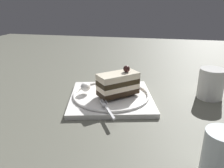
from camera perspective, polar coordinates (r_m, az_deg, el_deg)
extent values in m
plane|color=#535449|center=(0.68, -0.24, -4.03)|extent=(2.40, 2.40, 0.00)
cube|color=silver|center=(0.67, 0.00, -3.51)|extent=(0.29, 0.29, 0.01)
torus|color=silver|center=(0.67, 0.00, -2.70)|extent=(0.28, 0.28, 0.01)
cube|color=black|center=(0.66, 1.49, -2.04)|extent=(0.12, 0.13, 0.02)
cube|color=#F6E2BF|center=(0.65, 1.50, -0.79)|extent=(0.12, 0.13, 0.02)
cube|color=#2F2412|center=(0.65, 1.51, 0.49)|extent=(0.12, 0.13, 0.02)
cube|color=#F7E5C4|center=(0.64, 1.53, 1.78)|extent=(0.12, 0.13, 0.02)
cube|color=#F0E4C7|center=(0.64, 1.54, 2.56)|extent=(0.12, 0.13, 0.00)
sphere|color=#351A18|center=(0.65, 3.79, 3.92)|extent=(0.02, 0.02, 0.02)
ellipsoid|color=white|center=(0.68, -6.89, -0.79)|extent=(0.03, 0.03, 0.03)
cube|color=silver|center=(0.55, -0.63, -7.33)|extent=(0.07, 0.04, 0.00)
cube|color=silver|center=(0.59, -1.86, -5.46)|extent=(0.02, 0.02, 0.00)
cube|color=silver|center=(0.61, -1.97, -4.54)|extent=(0.02, 0.02, 0.00)
cube|color=silver|center=(0.61, -2.28, -4.58)|extent=(0.02, 0.02, 0.00)
cube|color=silver|center=(0.61, -2.58, -4.62)|extent=(0.02, 0.02, 0.00)
cube|color=silver|center=(0.61, -2.88, -4.66)|extent=(0.02, 0.02, 0.00)
cylinder|color=white|center=(0.74, 24.22, 0.10)|extent=(0.08, 0.08, 0.09)
cylinder|color=#B7232D|center=(0.74, 24.06, -0.97)|extent=(0.07, 0.07, 0.06)
cylinder|color=silver|center=(0.42, 26.14, -16.30)|extent=(0.06, 0.06, 0.09)
cylinder|color=silver|center=(0.43, 25.58, -19.02)|extent=(0.05, 0.05, 0.03)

